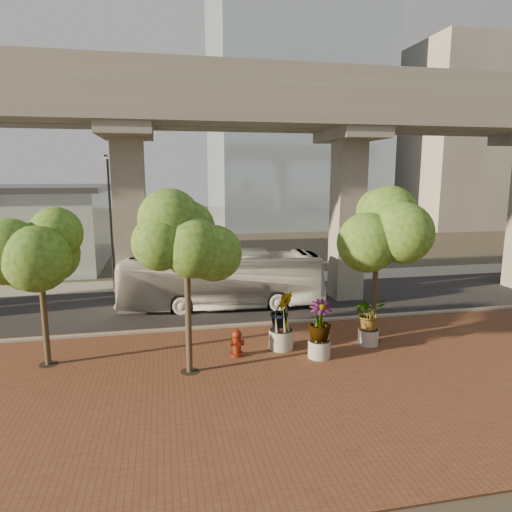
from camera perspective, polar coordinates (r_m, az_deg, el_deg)
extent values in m
plane|color=#3A352A|center=(23.98, -0.59, -7.23)|extent=(160.00, 160.00, 0.00)
cube|color=brown|center=(16.71, 4.86, -15.19)|extent=(70.00, 13.00, 0.06)
cube|color=black|center=(25.86, -1.44, -5.88)|extent=(90.00, 8.00, 0.04)
cube|color=gray|center=(22.09, 0.42, -8.55)|extent=(70.00, 0.25, 0.16)
cube|color=gray|center=(31.11, -3.24, -3.10)|extent=(90.00, 3.00, 0.06)
cube|color=gray|center=(23.50, -0.83, 18.32)|extent=(72.00, 2.40, 1.80)
cube|color=gray|center=(26.62, -2.19, 17.36)|extent=(72.00, 2.40, 1.80)
cube|color=gray|center=(22.68, -0.28, 22.21)|extent=(72.00, 0.12, 1.00)
cube|color=gray|center=(27.90, -2.60, 19.93)|extent=(72.00, 0.12, 1.00)
cube|color=#AAA499|center=(72.35, 24.95, 13.11)|extent=(18.00, 16.00, 24.00)
imported|color=silver|center=(24.71, -4.31, -3.05)|extent=(11.15, 3.43, 3.06)
cylinder|color=#651B0B|center=(18.57, -2.39, -12.18)|extent=(0.50, 0.50, 0.11)
cylinder|color=#651B0B|center=(18.42, -2.40, -11.01)|extent=(0.34, 0.34, 0.81)
sphere|color=#651B0B|center=(18.28, -2.41, -9.83)|extent=(0.39, 0.39, 0.39)
cylinder|color=#651B0B|center=(18.22, -2.41, -9.29)|extent=(0.11, 0.11, 0.14)
cylinder|color=#651B0B|center=(18.40, -2.40, -10.81)|extent=(0.56, 0.22, 0.22)
cylinder|color=#ACA39B|center=(20.17, 13.86, -9.78)|extent=(0.85, 0.85, 0.66)
imported|color=#244D14|center=(19.85, 13.99, -6.95)|extent=(1.90, 1.90, 1.42)
cylinder|color=#AFAB9E|center=(18.49, 7.90, -11.42)|extent=(0.88, 0.88, 0.68)
imported|color=#244D14|center=(18.10, 7.99, -8.04)|extent=(2.15, 2.15, 1.61)
cylinder|color=#9B968C|center=(19.19, 3.18, -10.35)|extent=(1.01, 1.01, 0.79)
imported|color=#244D14|center=(18.79, 3.22, -6.82)|extent=(2.25, 2.25, 1.69)
cylinder|color=#4C402B|center=(18.94, -24.86, -7.60)|extent=(0.22, 0.22, 3.28)
cylinder|color=black|center=(19.48, -24.50, -12.20)|extent=(0.70, 0.70, 0.01)
cylinder|color=#4C402B|center=(16.72, -8.43, -8.43)|extent=(0.22, 0.22, 3.63)
cylinder|color=black|center=(17.38, -8.27, -14.09)|extent=(0.70, 0.70, 0.01)
cylinder|color=#4C402B|center=(20.25, 14.54, -5.57)|extent=(0.22, 0.22, 3.46)
cylinder|color=black|center=(20.78, 14.32, -10.16)|extent=(0.70, 0.70, 0.01)
cylinder|color=#323136|center=(29.65, -17.67, 3.81)|extent=(0.14, 0.14, 8.18)
cube|color=#323136|center=(29.00, -18.22, 11.75)|extent=(0.15, 1.02, 0.15)
cube|color=silver|center=(28.49, -18.32, 11.57)|extent=(0.41, 0.20, 0.12)
cylinder|color=#313136|center=(30.79, 11.24, 4.51)|extent=(0.15, 0.15, 8.38)
cube|color=#313136|center=(30.19, 11.91, 12.35)|extent=(0.16, 1.05, 0.16)
cube|color=silver|center=(29.70, 12.31, 12.17)|extent=(0.42, 0.21, 0.13)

